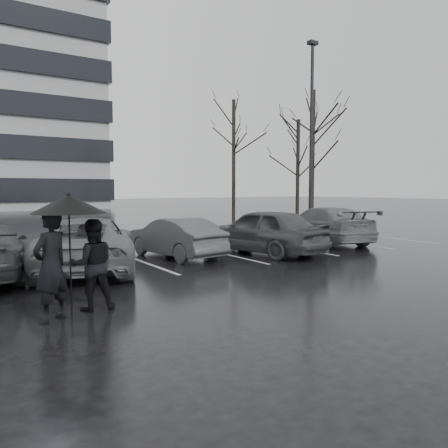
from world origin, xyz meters
TOP-DOWN VIEW (x-y plane):
  - ground at (0.00, 0.00)m, footprint 160.00×160.00m
  - car_main at (1.68, 1.69)m, footprint 2.66×4.63m
  - car_west_a at (-1.02, 2.60)m, footprint 1.83×3.84m
  - car_west_b at (-3.88, 1.90)m, footprint 3.78×5.40m
  - car_east at (5.37, 2.61)m, footprint 2.99×5.15m
  - pedestrian_left at (-5.60, -2.20)m, footprint 0.78×0.71m
  - pedestrian_right at (-4.86, -1.89)m, footprint 0.86×0.72m
  - umbrella at (-5.29, -2.13)m, footprint 1.20×1.20m
  - lamp_post at (9.47, 7.53)m, footprint 0.53×0.53m
  - stall_stripes at (-0.80, 2.50)m, footprint 19.72×5.00m
  - tree_east at (12.00, 10.00)m, footprint 0.26×0.26m
  - tree_ne at (14.50, 14.00)m, footprint 0.26×0.26m
  - tree_north at (11.00, 17.00)m, footprint 0.26×0.26m

SIDE VIEW (x-z plane):
  - ground at x=0.00m, z-range 0.00..0.00m
  - stall_stripes at x=-0.80m, z-range 0.00..0.00m
  - car_west_a at x=-1.02m, z-range 0.00..1.22m
  - car_west_b at x=-3.88m, z-range 0.00..1.37m
  - car_east at x=5.37m, z-range 0.00..1.40m
  - car_main at x=1.68m, z-range 0.00..1.48m
  - pedestrian_right at x=-4.86m, z-range 0.00..1.59m
  - pedestrian_left at x=-5.60m, z-range 0.00..1.79m
  - umbrella at x=-5.29m, z-range 0.84..2.88m
  - tree_ne at x=14.50m, z-range 0.00..7.00m
  - tree_east at x=12.00m, z-range 0.00..8.00m
  - tree_north at x=11.00m, z-range 0.00..8.50m
  - lamp_post at x=9.47m, z-range -0.41..9.30m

